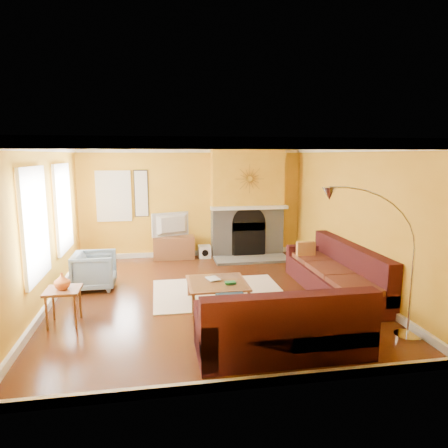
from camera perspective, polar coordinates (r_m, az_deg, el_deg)
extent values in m
cube|color=#602D14|center=(7.39, -2.15, -10.23)|extent=(5.50, 6.00, 0.02)
cube|color=white|center=(6.94, -2.30, 11.36)|extent=(5.50, 6.00, 0.02)
cube|color=yellow|center=(10.00, -4.49, 3.07)|extent=(5.50, 0.02, 2.70)
cube|color=yellow|center=(4.14, 3.28, -6.66)|extent=(5.50, 0.02, 2.70)
cube|color=yellow|center=(7.22, -24.49, -0.42)|extent=(0.02, 6.00, 2.70)
cube|color=yellow|center=(7.88, 18.09, 0.78)|extent=(0.02, 6.00, 2.70)
cube|color=white|center=(8.44, -22.10, 2.14)|extent=(0.06, 1.22, 1.72)
cube|color=white|center=(6.62, -25.53, -0.04)|extent=(0.06, 1.22, 1.72)
cube|color=white|center=(9.94, -15.48, 3.86)|extent=(0.82, 0.06, 1.22)
cube|color=white|center=(9.90, -11.73, 4.28)|extent=(0.34, 0.04, 1.14)
cube|color=white|center=(9.79, 3.66, 2.34)|extent=(1.92, 0.22, 0.08)
cube|color=gray|center=(9.73, 4.00, -5.04)|extent=(1.80, 0.70, 0.06)
cube|color=beige|center=(7.52, -0.75, -9.72)|extent=(2.40, 1.80, 0.02)
cube|color=brown|center=(9.92, -7.19, -3.34)|extent=(1.00, 0.45, 0.55)
imported|color=black|center=(9.81, -7.27, -0.10)|extent=(1.01, 0.48, 0.59)
cube|color=white|center=(9.97, -2.82, -3.95)|extent=(0.30, 0.30, 0.30)
imported|color=gray|center=(8.03, -18.00, -6.34)|extent=(0.78, 0.76, 0.71)
imported|color=orange|center=(6.46, -22.12, -7.56)|extent=(0.24, 0.24, 0.25)
imported|color=white|center=(6.94, -2.36, -7.93)|extent=(0.26, 0.31, 0.03)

